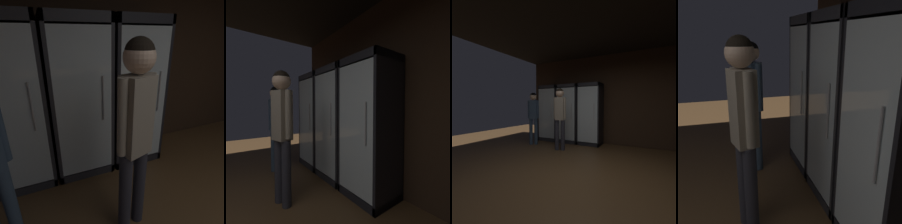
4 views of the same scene
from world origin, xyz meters
The scene contains 5 objects.
wall_back centered at (0.00, 3.03, 1.40)m, with size 6.00×0.06×2.80m, color #382619.
cooler_far_left centered at (-2.15, 2.74, 0.94)m, with size 0.70×0.58×1.90m.
cooler_left centered at (-1.42, 2.74, 0.94)m, with size 0.70×0.58×1.90m.
cooler_center centered at (-0.69, 2.74, 0.93)m, with size 0.70×0.58×1.90m.
shopper_near centered at (-1.21, 1.68, 1.04)m, with size 0.34×0.22×1.69m.
Camera 1 is at (-1.84, 0.58, 1.70)m, focal length 29.84 mm.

